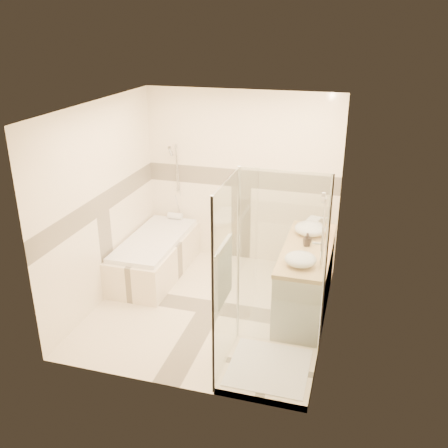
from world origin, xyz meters
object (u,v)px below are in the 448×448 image
(vanity, at_px, (305,278))
(amenity_bottle_b, at_px, (307,238))
(bathtub, at_px, (155,254))
(vessel_sink_far, at_px, (301,259))
(amenity_bottle_a, at_px, (307,240))
(shower_enclosure, at_px, (260,326))
(vessel_sink_near, at_px, (310,229))

(vanity, xyz_separation_m, amenity_bottle_b, (-0.02, 0.10, 0.49))
(bathtub, bearing_deg, vessel_sink_far, -21.64)
(amenity_bottle_b, bearing_deg, amenity_bottle_a, -90.00)
(bathtub, relative_size, amenity_bottle_a, 11.43)
(bathtub, xyz_separation_m, shower_enclosure, (1.86, -1.62, 0.20))
(amenity_bottle_b, bearing_deg, shower_enclosure, -101.29)
(vanity, xyz_separation_m, vessel_sink_far, (-0.02, -0.49, 0.49))
(vanity, xyz_separation_m, shower_enclosure, (-0.29, -1.27, 0.08))
(shower_enclosure, bearing_deg, amenity_bottle_b, 78.71)
(bathtub, height_order, vessel_sink_far, vessel_sink_far)
(vessel_sink_near, bearing_deg, bathtub, -179.01)
(vessel_sink_far, bearing_deg, shower_enclosure, -109.38)
(vanity, height_order, amenity_bottle_b, amenity_bottle_b)
(vessel_sink_near, xyz_separation_m, vessel_sink_far, (0.00, -0.88, -0.01))
(vessel_sink_near, xyz_separation_m, amenity_bottle_a, (0.00, -0.36, -0.01))
(vessel_sink_near, height_order, amenity_bottle_b, vessel_sink_near)
(amenity_bottle_a, xyz_separation_m, amenity_bottle_b, (0.00, 0.07, -0.01))
(bathtub, bearing_deg, amenity_bottle_b, -6.80)
(vanity, distance_m, vessel_sink_near, 0.64)
(vessel_sink_far, distance_m, amenity_bottle_b, 0.59)
(bathtub, distance_m, shower_enclosure, 2.47)
(vanity, distance_m, vessel_sink_far, 0.70)
(bathtub, bearing_deg, amenity_bottle_a, -8.55)
(vanity, xyz_separation_m, vessel_sink_near, (-0.02, 0.39, 0.50))
(vanity, relative_size, shower_enclosure, 0.79)
(vanity, relative_size, vessel_sink_far, 4.58)
(vessel_sink_near, distance_m, amenity_bottle_b, 0.29)
(vessel_sink_far, xyz_separation_m, amenity_bottle_a, (0.00, 0.52, 0.00))
(vessel_sink_near, height_order, amenity_bottle_a, vessel_sink_near)
(shower_enclosure, height_order, vessel_sink_far, shower_enclosure)
(vanity, relative_size, amenity_bottle_a, 10.89)
(amenity_bottle_a, height_order, amenity_bottle_b, amenity_bottle_a)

